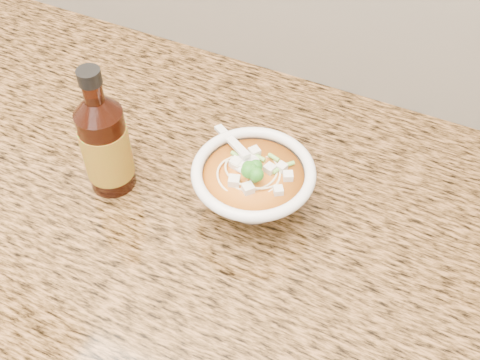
% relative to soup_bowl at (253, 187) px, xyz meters
% --- Properties ---
extents(cabinet, '(4.00, 0.65, 0.86)m').
position_rel_soup_bowl_xyz_m(cabinet, '(-0.25, -0.01, -0.51)').
color(cabinet, '#32180F').
rests_on(cabinet, ground).
extents(counter_slab, '(4.00, 0.68, 0.04)m').
position_rel_soup_bowl_xyz_m(counter_slab, '(-0.25, -0.01, -0.06)').
color(counter_slab, brown).
rests_on(counter_slab, cabinet).
extents(soup_bowl, '(0.17, 0.17, 0.09)m').
position_rel_soup_bowl_xyz_m(soup_bowl, '(0.00, 0.00, 0.00)').
color(soup_bowl, white).
rests_on(soup_bowl, counter_slab).
extents(hot_sauce_bottle, '(0.09, 0.09, 0.21)m').
position_rel_soup_bowl_xyz_m(hot_sauce_bottle, '(-0.20, -0.05, 0.04)').
color(hot_sauce_bottle, '#381107').
rests_on(hot_sauce_bottle, counter_slab).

